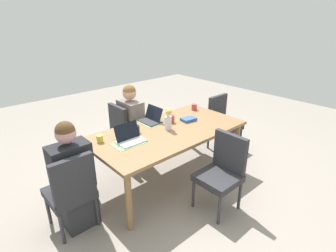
% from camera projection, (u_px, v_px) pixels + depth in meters
% --- Properties ---
extents(ground_plane, '(10.00, 10.00, 0.00)m').
position_uv_depth(ground_plane, '(168.00, 178.00, 3.71)').
color(ground_plane, gray).
extents(dining_table, '(2.03, 1.05, 0.75)m').
position_uv_depth(dining_table, '(168.00, 135.00, 3.44)').
color(dining_table, olive).
rests_on(dining_table, ground_plane).
extents(chair_head_right_left_near, '(0.44, 0.44, 0.90)m').
position_uv_depth(chair_head_right_left_near, '(71.00, 189.00, 2.65)').
color(chair_head_right_left_near, '#2D2D33').
rests_on(chair_head_right_left_near, ground_plane).
extents(person_head_right_left_near, '(0.40, 0.36, 1.19)m').
position_uv_depth(person_head_right_left_near, '(73.00, 181.00, 2.73)').
color(person_head_right_left_near, '#2D2D33').
rests_on(person_head_right_left_near, ground_plane).
extents(chair_near_left_mid, '(0.44, 0.44, 0.90)m').
position_uv_depth(chair_near_left_mid, '(125.00, 129.00, 4.04)').
color(chair_near_left_mid, '#2D2D33').
rests_on(chair_near_left_mid, ground_plane).
extents(person_near_left_mid, '(0.36, 0.40, 1.19)m').
position_uv_depth(person_near_left_mid, '(131.00, 127.00, 4.04)').
color(person_near_left_mid, '#2D2D33').
rests_on(person_near_left_mid, ground_plane).
extents(chair_far_left_far, '(0.44, 0.44, 0.90)m').
position_uv_depth(chair_far_left_far, '(223.00, 169.00, 3.00)').
color(chair_far_left_far, '#2D2D33').
rests_on(chair_far_left_far, ground_plane).
extents(chair_head_left_right_near, '(0.44, 0.44, 0.90)m').
position_uv_depth(chair_head_left_right_near, '(222.00, 120.00, 4.39)').
color(chair_head_left_right_near, '#2D2D33').
rests_on(chair_head_left_right_near, ground_plane).
extents(flower_vase, '(0.09, 0.11, 0.28)m').
position_uv_depth(flower_vase, '(168.00, 119.00, 3.37)').
color(flower_vase, silver).
rests_on(flower_vase, dining_table).
extents(placemat_head_right_left_near, '(0.37, 0.27, 0.00)m').
position_uv_depth(placemat_head_right_left_near, '(128.00, 143.00, 3.05)').
color(placemat_head_right_left_near, '#7FAD70').
rests_on(placemat_head_right_left_near, dining_table).
extents(placemat_near_left_mid, '(0.28, 0.37, 0.00)m').
position_uv_depth(placemat_near_left_mid, '(150.00, 122.00, 3.66)').
color(placemat_near_left_mid, '#7FAD70').
rests_on(placemat_near_left_mid, dining_table).
extents(laptop_head_right_left_near, '(0.32, 0.22, 0.21)m').
position_uv_depth(laptop_head_right_left_near, '(130.00, 138.00, 3.08)').
color(laptop_head_right_left_near, silver).
rests_on(laptop_head_right_left_near, dining_table).
extents(laptop_near_left_mid, '(0.22, 0.32, 0.20)m').
position_uv_depth(laptop_near_left_mid, '(151.00, 119.00, 3.65)').
color(laptop_near_left_mid, '#38383D').
rests_on(laptop_near_left_mid, dining_table).
extents(coffee_mug_near_left, '(0.08, 0.08, 0.09)m').
position_uv_depth(coffee_mug_near_left, '(194.00, 107.00, 4.11)').
color(coffee_mug_near_left, '#AD3D38').
rests_on(coffee_mug_near_left, dining_table).
extents(coffee_mug_near_right, '(0.08, 0.08, 0.10)m').
position_uv_depth(coffee_mug_near_right, '(171.00, 119.00, 3.62)').
color(coffee_mug_near_right, '#AD3D38').
rests_on(coffee_mug_near_right, dining_table).
extents(coffee_mug_centre_left, '(0.08, 0.08, 0.09)m').
position_uv_depth(coffee_mug_centre_left, '(137.00, 129.00, 3.31)').
color(coffee_mug_centre_left, '#232328').
rests_on(coffee_mug_centre_left, dining_table).
extents(coffee_mug_centre_right, '(0.08, 0.08, 0.09)m').
position_uv_depth(coffee_mug_centre_right, '(100.00, 139.00, 3.07)').
color(coffee_mug_centre_right, '#DBC64C').
rests_on(coffee_mug_centre_right, dining_table).
extents(book_red_cover, '(0.22, 0.17, 0.04)m').
position_uv_depth(book_red_cover, '(189.00, 119.00, 3.69)').
color(book_red_cover, '#335693').
rests_on(book_red_cover, dining_table).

